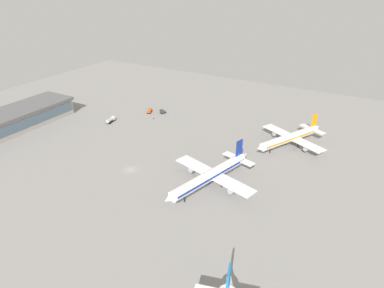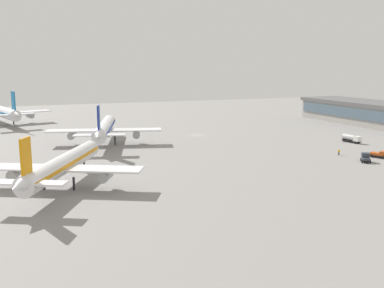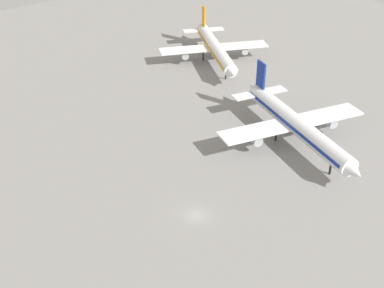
{
  "view_description": "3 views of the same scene",
  "coord_description": "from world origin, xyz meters",
  "px_view_note": "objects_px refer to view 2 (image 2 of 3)",
  "views": [
    {
      "loc": [
        84.82,
        77.4,
        69.89
      ],
      "look_at": [
        -28.35,
        12.82,
        2.37
      ],
      "focal_mm": 30.18,
      "sensor_mm": 36.0,
      "label": 1
    },
    {
      "loc": [
        -142.73,
        58.54,
        24.36
      ],
      "look_at": [
        -36.22,
        16.19,
        3.79
      ],
      "focal_mm": 40.96,
      "sensor_mm": 36.0,
      "label": 2
    },
    {
      "loc": [
        58.85,
        -48.86,
        62.41
      ],
      "look_at": [
        -17.33,
        13.17,
        2.21
      ],
      "focal_mm": 49.24,
      "sensor_mm": 36.0,
      "label": 3
    }
  ],
  "objects_px": {
    "airplane_taxiing": "(105,128)",
    "fuel_truck": "(351,138)",
    "airplane_distant": "(62,165)",
    "pushback_tractor": "(380,154)",
    "ground_crew_worker": "(339,152)",
    "baggage_tug": "(366,158)",
    "airplane_at_gate": "(2,112)"
  },
  "relations": [
    {
      "from": "airplane_distant",
      "to": "baggage_tug",
      "type": "height_order",
      "value": "airplane_distant"
    },
    {
      "from": "airplane_distant",
      "to": "baggage_tug",
      "type": "distance_m",
      "value": 74.57
    },
    {
      "from": "fuel_truck",
      "to": "baggage_tug",
      "type": "xyz_separation_m",
      "value": [
        -24.43,
        16.97,
        -0.23
      ]
    },
    {
      "from": "fuel_truck",
      "to": "pushback_tractor",
      "type": "bearing_deg",
      "value": -32.56
    },
    {
      "from": "pushback_tractor",
      "to": "fuel_truck",
      "type": "bearing_deg",
      "value": 133.56
    },
    {
      "from": "airplane_at_gate",
      "to": "airplane_distant",
      "type": "height_order",
      "value": "airplane_at_gate"
    },
    {
      "from": "pushback_tractor",
      "to": "fuel_truck",
      "type": "xyz_separation_m",
      "value": [
        21.97,
        -9.69,
        0.42
      ]
    },
    {
      "from": "ground_crew_worker",
      "to": "fuel_truck",
      "type": "bearing_deg",
      "value": 165.13
    },
    {
      "from": "airplane_distant",
      "to": "fuel_truck",
      "type": "height_order",
      "value": "airplane_distant"
    },
    {
      "from": "ground_crew_worker",
      "to": "airplane_at_gate",
      "type": "bearing_deg",
      "value": -105.03
    },
    {
      "from": "airplane_distant",
      "to": "airplane_at_gate",
      "type": "bearing_deg",
      "value": 34.41
    },
    {
      "from": "fuel_truck",
      "to": "ground_crew_worker",
      "type": "relative_size",
      "value": 3.9
    },
    {
      "from": "airplane_taxiing",
      "to": "baggage_tug",
      "type": "xyz_separation_m",
      "value": [
        -51.41,
        -57.09,
        -3.77
      ]
    },
    {
      "from": "airplane_at_gate",
      "to": "pushback_tractor",
      "type": "relative_size",
      "value": 9.9
    },
    {
      "from": "airplane_taxiing",
      "to": "pushback_tractor",
      "type": "xyz_separation_m",
      "value": [
        -48.96,
        -64.37,
        -3.95
      ]
    },
    {
      "from": "airplane_taxiing",
      "to": "ground_crew_worker",
      "type": "distance_m",
      "value": 70.55
    },
    {
      "from": "airplane_at_gate",
      "to": "airplane_taxiing",
      "type": "height_order",
      "value": "airplane_at_gate"
    },
    {
      "from": "airplane_at_gate",
      "to": "airplane_taxiing",
      "type": "xyz_separation_m",
      "value": [
        -61.64,
        -31.25,
        -0.42
      ]
    },
    {
      "from": "airplane_taxiing",
      "to": "baggage_tug",
      "type": "height_order",
      "value": "airplane_taxiing"
    },
    {
      "from": "airplane_distant",
      "to": "pushback_tractor",
      "type": "height_order",
      "value": "airplane_distant"
    },
    {
      "from": "airplane_at_gate",
      "to": "baggage_tug",
      "type": "distance_m",
      "value": 143.53
    },
    {
      "from": "airplane_taxiing",
      "to": "pushback_tractor",
      "type": "distance_m",
      "value": 80.97
    },
    {
      "from": "fuel_truck",
      "to": "ground_crew_worker",
      "type": "bearing_deg",
      "value": -58.25
    },
    {
      "from": "ground_crew_worker",
      "to": "airplane_taxiing",
      "type": "bearing_deg",
      "value": -91.84
    },
    {
      "from": "airplane_distant",
      "to": "pushback_tractor",
      "type": "xyz_separation_m",
      "value": [
        -1.98,
        -81.65,
        -3.62
      ]
    },
    {
      "from": "airplane_taxiing",
      "to": "airplane_distant",
      "type": "distance_m",
      "value": 50.05
    },
    {
      "from": "airplane_taxiing",
      "to": "ground_crew_worker",
      "type": "xyz_separation_m",
      "value": [
        -41.86,
        -56.65,
        -4.07
      ]
    },
    {
      "from": "pushback_tractor",
      "to": "baggage_tug",
      "type": "xyz_separation_m",
      "value": [
        -2.46,
        7.28,
        0.19
      ]
    },
    {
      "from": "baggage_tug",
      "to": "ground_crew_worker",
      "type": "bearing_deg",
      "value": 37.13
    },
    {
      "from": "airplane_taxiing",
      "to": "fuel_truck",
      "type": "bearing_deg",
      "value": -94.34
    },
    {
      "from": "airplane_taxiing",
      "to": "airplane_at_gate",
      "type": "bearing_deg",
      "value": 42.57
    },
    {
      "from": "baggage_tug",
      "to": "ground_crew_worker",
      "type": "height_order",
      "value": "baggage_tug"
    }
  ]
}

